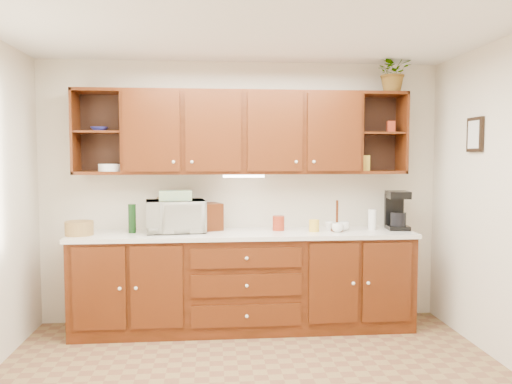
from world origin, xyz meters
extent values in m
plane|color=white|center=(0.00, 0.00, 2.60)|extent=(4.00, 4.00, 0.00)
plane|color=beige|center=(0.00, 1.75, 1.30)|extent=(4.00, 0.00, 4.00)
cube|color=#351606|center=(0.00, 1.45, 0.45)|extent=(3.20, 0.60, 0.90)
cube|color=silver|center=(0.00, 1.44, 0.92)|extent=(3.24, 0.64, 0.04)
cube|color=#351606|center=(0.00, 1.58, 1.89)|extent=(2.30, 0.33, 0.80)
cube|color=black|center=(-1.38, 1.74, 1.89)|extent=(0.45, 0.02, 0.80)
cube|color=black|center=(1.38, 1.74, 1.89)|extent=(0.45, 0.02, 0.80)
cube|color=#351606|center=(-1.38, 1.58, 1.89)|extent=(0.43, 0.30, 0.02)
cube|color=#351606|center=(1.38, 1.58, 1.89)|extent=(0.43, 0.30, 0.02)
cube|color=#351606|center=(1.38, 1.58, 2.27)|extent=(0.45, 0.33, 0.03)
cube|color=white|center=(0.00, 1.53, 1.47)|extent=(0.40, 0.05, 0.02)
cube|color=black|center=(1.98, 0.90, 1.85)|extent=(0.03, 0.24, 0.30)
cylinder|color=olive|center=(-1.52, 1.38, 1.00)|extent=(0.28, 0.28, 0.13)
imported|color=beige|center=(-0.65, 1.49, 1.09)|extent=(0.60, 0.45, 0.30)
cube|color=#C9CD60|center=(-0.65, 1.49, 1.29)|extent=(0.32, 0.25, 0.09)
cylinder|color=black|center=(-1.06, 1.48, 1.08)|extent=(0.08, 0.08, 0.27)
cylinder|color=olive|center=(-0.75, 1.69, 0.95)|extent=(0.37, 0.22, 0.35)
cube|color=#351606|center=(-0.41, 1.57, 1.07)|extent=(0.44, 0.36, 0.26)
cylinder|color=#351606|center=(0.90, 1.43, 1.09)|extent=(0.02, 0.02, 0.30)
cylinder|color=#351606|center=(0.90, 1.43, 0.95)|extent=(0.12, 0.12, 0.02)
imported|color=white|center=(0.97, 1.46, 0.98)|extent=(0.14, 0.14, 0.09)
imported|color=white|center=(0.84, 1.48, 0.98)|extent=(0.14, 0.14, 0.09)
imported|color=white|center=(0.89, 1.35, 0.98)|extent=(0.14, 0.14, 0.09)
cylinder|color=maroon|center=(0.34, 1.52, 1.01)|extent=(0.14, 0.14, 0.14)
cylinder|color=white|center=(1.27, 1.49, 1.04)|extent=(0.10, 0.10, 0.20)
cylinder|color=gold|center=(0.67, 1.41, 1.00)|extent=(0.12, 0.12, 0.11)
cube|color=black|center=(1.52, 1.48, 0.96)|extent=(0.23, 0.29, 0.04)
cube|color=black|center=(1.52, 1.58, 1.12)|extent=(0.19, 0.08, 0.32)
cube|color=black|center=(1.52, 1.48, 1.28)|extent=(0.23, 0.29, 0.07)
cylinder|color=black|center=(1.52, 1.46, 1.04)|extent=(0.17, 0.17, 0.14)
imported|color=navy|center=(-1.36, 1.57, 1.92)|extent=(0.17, 0.17, 0.04)
cylinder|color=white|center=(-1.27, 1.57, 1.56)|extent=(0.29, 0.29, 0.07)
cube|color=gold|center=(1.22, 1.58, 1.60)|extent=(0.10, 0.08, 0.15)
cube|color=maroon|center=(1.47, 1.56, 1.96)|extent=(0.08, 0.07, 0.11)
imported|color=#999999|center=(1.47, 1.54, 2.48)|extent=(0.41, 0.38, 0.39)
camera|label=1|loc=(-0.30, -3.28, 1.65)|focal=35.00mm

